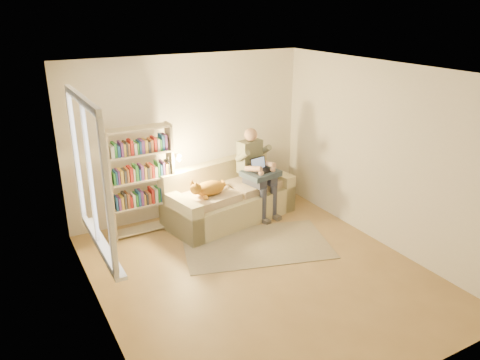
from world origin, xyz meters
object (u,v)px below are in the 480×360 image
sofa (228,199)px  laptop (260,168)px  cat (207,189)px  bookshelf (141,175)px  person (255,167)px

sofa → laptop: size_ratio=6.54×
laptop → cat: bearing=171.4°
bookshelf → cat: bearing=-26.7°
sofa → person: size_ratio=1.54×
cat → bookshelf: size_ratio=0.44×
cat → laptop: bearing=-8.6°
person → cat: (-0.95, -0.16, -0.14)m
cat → laptop: 0.97m
person → bookshelf: (-1.82, 0.27, 0.10)m
sofa → person: bearing=-19.2°
laptop → bookshelf: 1.87m
sofa → cat: bearing=-165.3°
bookshelf → laptop: bearing=-12.8°
laptop → person: bearing=83.5°
cat → laptop: (0.96, 0.04, 0.16)m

